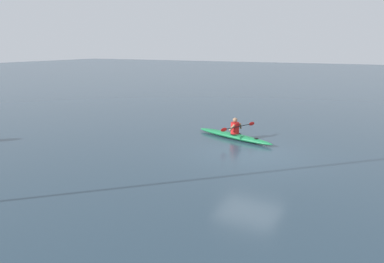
{
  "coord_description": "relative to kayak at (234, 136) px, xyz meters",
  "views": [
    {
      "loc": [
        -4.84,
        14.05,
        4.27
      ],
      "look_at": [
        1.58,
        1.97,
        1.17
      ],
      "focal_mm": 35.98,
      "sensor_mm": 36.0,
      "label": 1
    }
  ],
  "objects": [
    {
      "name": "ground_plane",
      "position": [
        -1.6,
        2.2,
        -0.13
      ],
      "size": [
        160.0,
        160.0,
        0.0
      ],
      "primitive_type": "plane",
      "color": "#283D4C"
    },
    {
      "name": "kayak",
      "position": [
        0.0,
        0.0,
        0.0
      ],
      "size": [
        4.33,
        1.99,
        0.25
      ],
      "color": "#19723F",
      "rests_on": "ground"
    },
    {
      "name": "kayaker",
      "position": [
        -0.08,
        0.03,
        0.43
      ],
      "size": [
        0.82,
        2.22,
        0.74
      ],
      "color": "red",
      "rests_on": "kayak"
    }
  ]
}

